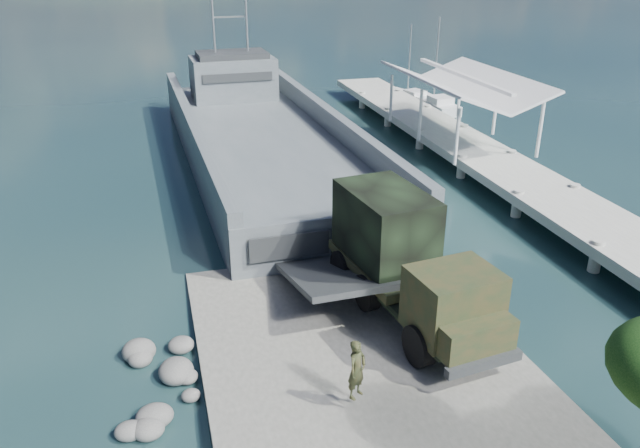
{
  "coord_description": "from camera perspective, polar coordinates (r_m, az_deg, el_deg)",
  "views": [
    {
      "loc": [
        -5.57,
        -15.14,
        12.31
      ],
      "look_at": [
        0.15,
        6.0,
        2.6
      ],
      "focal_mm": 35.0,
      "sensor_mm": 36.0,
      "label": 1
    }
  ],
  "objects": [
    {
      "name": "shoreline_rocks",
      "position": [
        19.91,
        -14.14,
        -15.14
      ],
      "size": [
        3.2,
        5.6,
        0.9
      ],
      "primitive_type": null,
      "color": "#595956",
      "rests_on": "ground"
    },
    {
      "name": "soldier",
      "position": [
        17.73,
        3.36,
        -14.14
      ],
      "size": [
        0.78,
        0.73,
        1.78
      ],
      "primitive_type": "imported",
      "rotation": [
        0.0,
        0.0,
        0.64
      ],
      "color": "#1F321B",
      "rests_on": "boat_ramp"
    },
    {
      "name": "pier",
      "position": [
        40.11,
        13.18,
        7.81
      ],
      "size": [
        6.4,
        44.0,
        6.1
      ],
      "color": "#A2A399",
      "rests_on": "ground"
    },
    {
      "name": "military_truck",
      "position": [
        21.75,
        7.79,
        -3.21
      ],
      "size": [
        3.75,
        8.8,
        3.96
      ],
      "rotation": [
        0.0,
        0.0,
        0.14
      ],
      "color": "black",
      "rests_on": "boat_ramp"
    },
    {
      "name": "sailboat_far",
      "position": [
        56.04,
        8.09,
        11.37
      ],
      "size": [
        2.96,
        5.73,
        6.71
      ],
      "rotation": [
        0.0,
        0.0,
        0.26
      ],
      "color": "white",
      "rests_on": "ground"
    },
    {
      "name": "landing_craft",
      "position": [
        39.56,
        -5.19,
        7.03
      ],
      "size": [
        10.19,
        36.5,
        10.76
      ],
      "rotation": [
        0.0,
        0.0,
        0.03
      ],
      "color": "#4F585D",
      "rests_on": "ground"
    },
    {
      "name": "sailboat_near",
      "position": [
        53.47,
        10.4,
        10.67
      ],
      "size": [
        2.17,
        6.31,
        7.58
      ],
      "rotation": [
        0.0,
        0.0,
        0.06
      ],
      "color": "white",
      "rests_on": "ground"
    },
    {
      "name": "boat_ramp",
      "position": [
        19.4,
        5.14,
        -14.63
      ],
      "size": [
        10.0,
        18.0,
        0.5
      ],
      "primitive_type": "cube",
      "color": "#64655C",
      "rests_on": "ground"
    },
    {
      "name": "ground",
      "position": [
        20.29,
        4.13,
        -13.5
      ],
      "size": [
        1400.0,
        1400.0,
        0.0
      ],
      "primitive_type": "plane",
      "color": "#19373D",
      "rests_on": "ground"
    }
  ]
}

